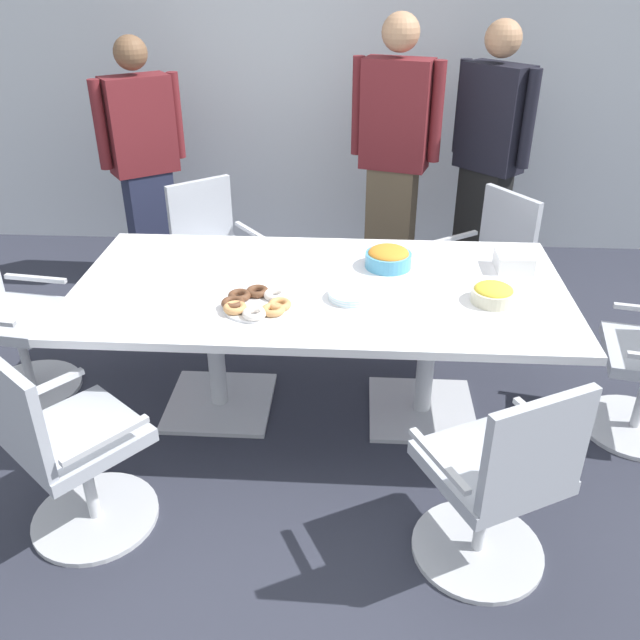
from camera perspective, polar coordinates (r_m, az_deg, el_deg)
The scene contains 16 objects.
ground_plane at distance 3.67m, azimuth 0.00°, elevation -7.58°, with size 10.00×10.00×0.01m, color #2D303D.
back_wall at distance 5.39m, azimuth 1.63°, elevation 20.76°, with size 8.00×0.10×2.80m, color silver.
conference_table at distance 3.33m, azimuth 0.00°, elevation 1.13°, with size 2.40×1.20×0.75m.
office_chair_0 at distance 2.93m, azimuth -20.74°, elevation -10.60°, with size 0.76×0.76×0.91m.
office_chair_1 at distance 2.70m, azimuth 14.92°, elevation -13.58°, with size 0.73×0.73×0.91m.
office_chair_3 at distance 4.30m, azimuth 13.90°, elevation 3.77°, with size 0.75×0.75×0.91m.
office_chair_4 at distance 4.41m, azimuth -8.96°, elevation 4.93°, with size 0.76×0.76×0.91m.
office_chair_5 at distance 3.98m, azimuth -25.13°, elevation -0.47°, with size 0.60×0.60×0.91m.
person_standing_0 at distance 4.94m, azimuth -14.79°, elevation 13.00°, with size 0.54×0.43×1.71m.
person_standing_1 at distance 4.65m, azimuth 6.37°, elevation 13.93°, with size 0.61×0.34×1.86m.
person_standing_2 at distance 4.80m, azimuth 14.23°, elevation 13.41°, with size 0.49×0.49×1.82m.
snack_bowl_chips_yellow at distance 3.19m, azimuth 14.60°, elevation 2.22°, with size 0.20×0.20×0.09m.
snack_bowl_chips_orange at distance 3.46m, azimuth 5.87°, elevation 5.36°, with size 0.24×0.24×0.11m.
donut_platter at distance 3.06m, azimuth -5.48°, elevation 1.42°, with size 0.32×0.33×0.04m.
plate_stack at distance 3.14m, azimuth 2.66°, elevation 2.14°, with size 0.21×0.21×0.04m.
napkin_pile at distance 3.56m, azimuth 16.25°, elevation 4.86°, with size 0.18×0.18×0.09m, color white.
Camera 1 is at (0.18, -2.93, 2.19)m, focal length 37.40 mm.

